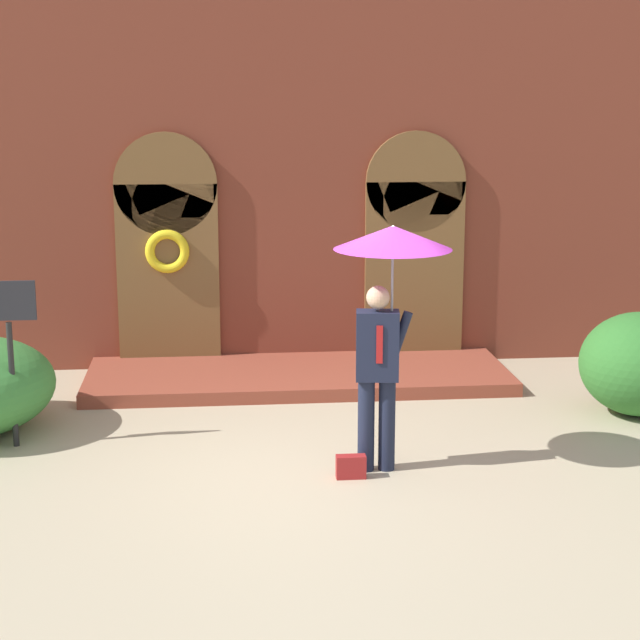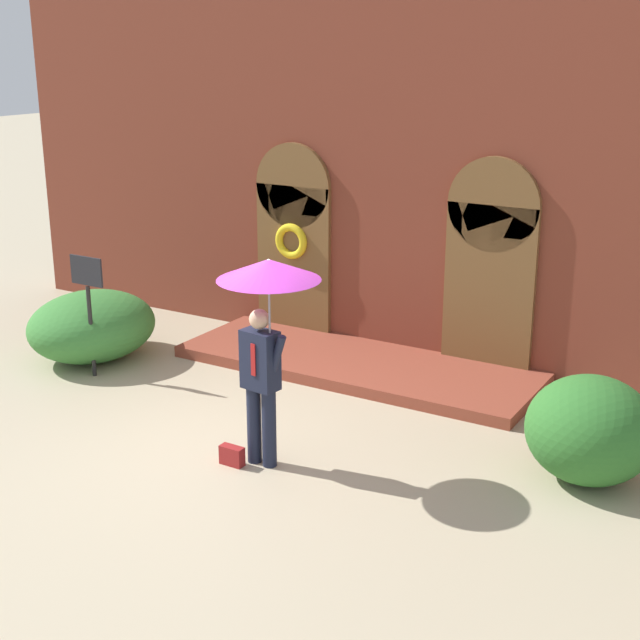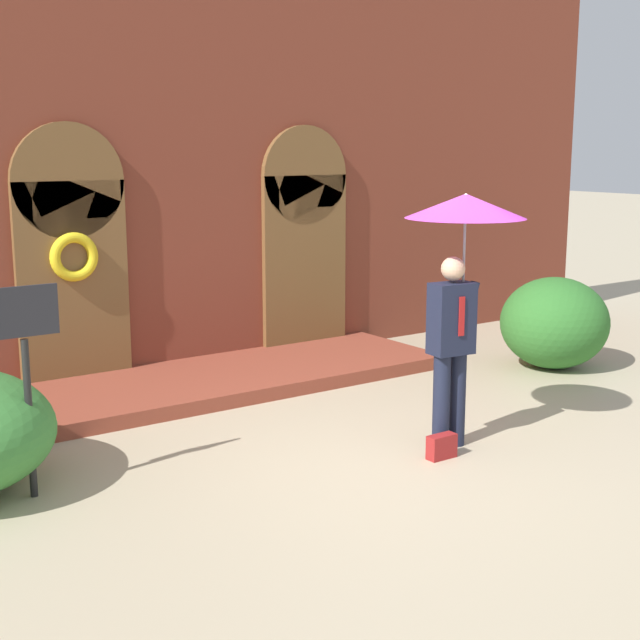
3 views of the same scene
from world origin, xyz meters
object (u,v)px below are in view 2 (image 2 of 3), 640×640
Objects in this scene: person_with_umbrella at (267,300)px; shrub_right at (590,430)px; handbag at (232,456)px; shrub_left at (92,326)px; sign_post at (88,296)px.

person_with_umbrella is 3.69m from shrub_right.
handbag is at bearing -151.45° from person_with_umbrella.
sign_post is at bearing -45.36° from shrub_left.
shrub_left is at bearing 155.58° from handbag.
person_with_umbrella reaches higher than shrub_left.
sign_post is 6.81m from shrub_right.
person_with_umbrella reaches higher than sign_post.
shrub_left reaches higher than handbag.
handbag is 4.24m from shrub_left.
person_with_umbrella is 4.70m from shrub_left.
shrub_left is (-0.53, 0.54, -0.66)m from sign_post.
shrub_left is at bearing 159.40° from person_with_umbrella.
person_with_umbrella reaches higher than shrub_right.
handbag is at bearing -154.25° from shrub_right.
shrub_right is at bearing 25.41° from person_with_umbrella.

